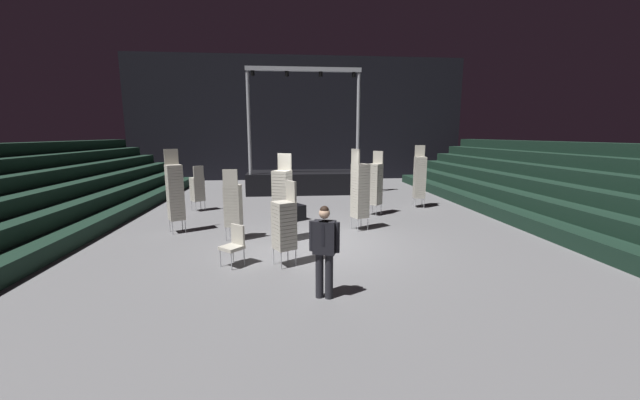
# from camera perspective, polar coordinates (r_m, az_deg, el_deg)

# --- Properties ---
(ground_plane) EXTENTS (22.00, 30.00, 0.10)m
(ground_plane) POSITION_cam_1_polar(r_m,az_deg,el_deg) (10.22, 0.14, -7.17)
(ground_plane) COLOR slate
(arena_end_wall) EXTENTS (22.00, 0.30, 8.00)m
(arena_end_wall) POSITION_cam_1_polar(r_m,az_deg,el_deg) (24.75, -3.31, 12.50)
(arena_end_wall) COLOR black
(arena_end_wall) RESTS_ON ground_plane
(bleacher_bank_left) EXTENTS (4.50, 24.00, 2.70)m
(bleacher_bank_left) POSITION_cam_1_polar(r_m,az_deg,el_deg) (13.35, -41.12, 0.57)
(bleacher_bank_left) COLOR black
(bleacher_bank_left) RESTS_ON ground_plane
(bleacher_bank_right) EXTENTS (4.50, 24.00, 2.70)m
(bleacher_bank_right) POSITION_cam_1_polar(r_m,az_deg,el_deg) (14.54, 36.47, 1.68)
(bleacher_bank_right) COLOR black
(bleacher_bank_right) RESTS_ON ground_plane
(stage_riser) EXTENTS (5.78, 2.61, 6.12)m
(stage_riser) POSITION_cam_1_polar(r_m,az_deg,el_deg) (19.22, -2.57, 3.20)
(stage_riser) COLOR black
(stage_riser) RESTS_ON ground_plane
(man_with_tie) EXTENTS (0.57, 0.34, 1.75)m
(man_with_tie) POSITION_cam_1_polar(r_m,az_deg,el_deg) (6.70, 0.67, -7.28)
(man_with_tie) COLOR black
(man_with_tie) RESTS_ON ground_plane
(chair_stack_front_left) EXTENTS (0.58, 0.58, 2.48)m
(chair_stack_front_left) POSITION_cam_1_polar(r_m,az_deg,el_deg) (10.32, -5.89, 0.30)
(chair_stack_front_left) COLOR #B2B5BA
(chair_stack_front_left) RESTS_ON ground_plane
(chair_stack_front_right) EXTENTS (0.50, 0.50, 2.56)m
(chair_stack_front_right) POSITION_cam_1_polar(r_m,az_deg,el_deg) (15.63, 15.26, 3.51)
(chair_stack_front_right) COLOR #B2B5BA
(chair_stack_front_right) RESTS_ON ground_plane
(chair_stack_mid_left) EXTENTS (0.62, 0.62, 2.39)m
(chair_stack_mid_left) POSITION_cam_1_polar(r_m,az_deg,el_deg) (13.81, 8.55, 2.57)
(chair_stack_mid_left) COLOR #B2B5BA
(chair_stack_mid_left) RESTS_ON ground_plane
(chair_stack_mid_right) EXTENTS (0.60, 0.60, 1.96)m
(chair_stack_mid_right) POSITION_cam_1_polar(r_m,az_deg,el_deg) (8.40, -5.57, -3.74)
(chair_stack_mid_right) COLOR #B2B5BA
(chair_stack_mid_right) RESTS_ON ground_plane
(chair_stack_mid_centre) EXTENTS (0.49, 0.49, 2.05)m
(chair_stack_mid_centre) POSITION_cam_1_polar(r_m,az_deg,el_deg) (10.72, -13.39, -0.69)
(chair_stack_mid_centre) COLOR #B2B5BA
(chair_stack_mid_centre) RESTS_ON ground_plane
(chair_stack_rear_left) EXTENTS (0.60, 0.60, 2.56)m
(chair_stack_rear_left) POSITION_cam_1_polar(r_m,az_deg,el_deg) (12.00, -21.65, 1.22)
(chair_stack_rear_left) COLOR #B2B5BA
(chair_stack_rear_left) RESTS_ON ground_plane
(chair_stack_rear_right) EXTENTS (0.58, 0.58, 2.56)m
(chair_stack_rear_right) POSITION_cam_1_polar(r_m,az_deg,el_deg) (11.54, 6.25, 1.56)
(chair_stack_rear_right) COLOR #B2B5BA
(chair_stack_rear_right) RESTS_ON ground_plane
(chair_stack_rear_centre) EXTENTS (0.62, 0.62, 1.79)m
(chair_stack_rear_centre) POSITION_cam_1_polar(r_m,az_deg,el_deg) (15.22, -18.56, 1.74)
(chair_stack_rear_centre) COLOR #B2B5BA
(chair_stack_rear_centre) RESTS_ON ground_plane
(equipment_road_case) EXTENTS (1.08, 1.00, 0.54)m
(equipment_road_case) POSITION_cam_1_polar(r_m,az_deg,el_deg) (12.93, -4.52, -2.03)
(equipment_road_case) COLOR black
(equipment_road_case) RESTS_ON ground_plane
(loose_chair_near_man) EXTENTS (0.62, 0.62, 0.95)m
(loose_chair_near_man) POSITION_cam_1_polar(r_m,az_deg,el_deg) (8.70, -13.24, -6.55)
(loose_chair_near_man) COLOR #B2B5BA
(loose_chair_near_man) RESTS_ON ground_plane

